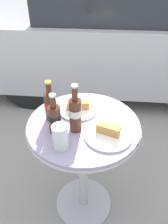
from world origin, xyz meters
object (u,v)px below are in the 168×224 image
(bistro_table, at_px, (84,151))
(lunch_plate_near, at_px, (78,108))
(drinking_glass, at_px, (60,138))
(parked_car, at_px, (138,34))
(cola_bottle_left, at_px, (55,118))
(lunch_plate_far, at_px, (108,133))
(cola_bottle_right, at_px, (51,105))
(cola_bottle_center, at_px, (75,113))

(bistro_table, xyz_separation_m, lunch_plate_near, (-0.04, 0.11, 0.23))
(drinking_glass, bearing_deg, parked_car, 74.44)
(cola_bottle_left, relative_size, lunch_plate_far, 0.93)
(cola_bottle_left, xyz_separation_m, cola_bottle_right, (-0.04, 0.10, 0.00))
(cola_bottle_left, xyz_separation_m, lunch_plate_far, (0.26, -0.00, -0.07))
(cola_bottle_left, bearing_deg, cola_bottle_right, 112.18)
(lunch_plate_far, bearing_deg, cola_bottle_right, 160.35)
(bistro_table, height_order, cola_bottle_right, cola_bottle_right)
(cola_bottle_right, height_order, drinking_glass, cola_bottle_right)
(lunch_plate_near, xyz_separation_m, parked_car, (0.55, 1.85, -0.12))
(parked_car, bearing_deg, drinking_glass, -105.56)
(cola_bottle_left, bearing_deg, cola_bottle_center, 14.96)
(cola_bottle_right, distance_m, lunch_plate_far, 0.33)
(cola_bottle_left, bearing_deg, lunch_plate_far, -0.91)
(cola_bottle_right, height_order, parked_car, parked_car)
(drinking_glass, distance_m, lunch_plate_far, 0.24)
(cola_bottle_left, bearing_deg, parked_car, 72.51)
(cola_bottle_center, distance_m, lunch_plate_near, 0.19)
(lunch_plate_near, bearing_deg, bistro_table, -68.93)
(bistro_table, bearing_deg, parked_car, 75.38)
(cola_bottle_right, height_order, lunch_plate_near, cola_bottle_right)
(lunch_plate_far, bearing_deg, lunch_plate_near, 131.11)
(cola_bottle_center, distance_m, drinking_glass, 0.15)
(bistro_table, relative_size, cola_bottle_left, 3.46)
(cola_bottle_center, height_order, lunch_plate_far, cola_bottle_center)
(bistro_table, bearing_deg, cola_bottle_left, -147.95)
(bistro_table, relative_size, lunch_plate_far, 3.22)
(drinking_glass, relative_size, parked_car, 0.03)
(cola_bottle_right, distance_m, drinking_glass, 0.23)
(cola_bottle_center, bearing_deg, lunch_plate_near, 92.90)
(parked_car, bearing_deg, cola_bottle_center, -105.13)
(cola_bottle_center, bearing_deg, lunch_plate_far, -10.49)
(lunch_plate_near, bearing_deg, lunch_plate_far, -48.89)
(cola_bottle_left, bearing_deg, drinking_glass, -66.67)
(cola_bottle_right, relative_size, cola_bottle_center, 0.88)
(cola_bottle_right, bearing_deg, parked_car, 70.50)
(drinking_glass, height_order, lunch_plate_near, drinking_glass)
(lunch_plate_near, height_order, lunch_plate_far, lunch_plate_far)
(cola_bottle_left, height_order, drinking_glass, cola_bottle_left)
(cola_bottle_left, xyz_separation_m, drinking_glass, (0.05, -0.11, -0.03))
(cola_bottle_center, xyz_separation_m, parked_car, (0.55, 2.02, -0.21))
(lunch_plate_near, relative_size, parked_car, 0.05)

